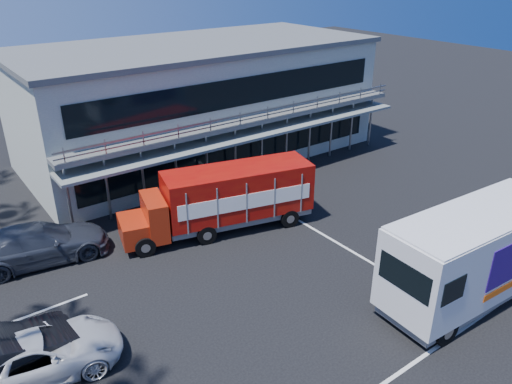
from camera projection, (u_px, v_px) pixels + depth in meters
ground at (320, 266)px, 21.46m from camera, size 120.00×120.00×0.00m
building at (199, 100)px, 32.40m from camera, size 22.40×12.00×7.30m
red_truck at (226, 197)px, 23.74m from camera, size 9.43×4.28×3.10m
white_van at (473, 255)px, 18.58m from camera, size 7.83×3.06×3.76m
parked_car_c at (38, 356)px, 15.64m from camera, size 5.48×3.12×1.44m
parked_car_d at (38, 244)px, 21.52m from camera, size 6.13×3.19×1.70m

